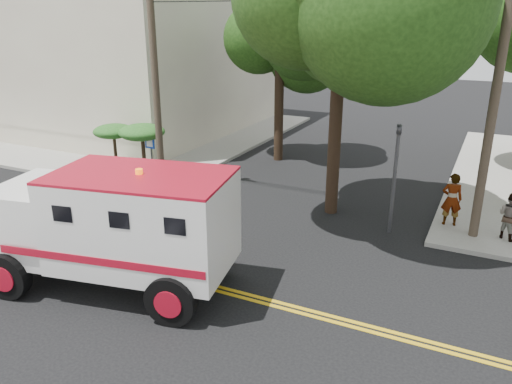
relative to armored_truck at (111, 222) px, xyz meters
The scene contains 12 objects.
ground 2.84m from the armored_truck, 26.69° to the left, with size 100.00×100.00×0.00m, color black.
sidewalk_nw 18.60m from the armored_truck, 128.55° to the left, with size 17.00×17.00×0.15m, color gray.
building_left 21.22m from the armored_truck, 130.27° to the left, with size 16.00×14.00×10.00m, color #C2B59F.
utility_pole_left 8.33m from the armored_truck, 117.53° to the left, with size 0.28×0.28×9.00m, color #382D23.
utility_pole_right 11.27m from the armored_truck, 41.02° to the left, with size 0.28×0.28×9.00m, color #382D23.
tree_left 13.38m from the armored_truck, 93.22° to the left, with size 4.48×4.20×7.70m.
traffic_signal 8.76m from the armored_truck, 48.83° to the left, with size 0.15×0.18×3.60m.
accessibility_sign 8.33m from the armored_truck, 120.64° to the left, with size 0.45×0.10×2.02m.
palm_planter 9.38m from the armored_truck, 125.74° to the left, with size 3.52×2.63×2.36m.
armored_truck is the anchor object (origin of this frame).
pedestrian_a 10.79m from the armored_truck, 46.13° to the left, with size 0.65×0.43×1.79m, color gray.
pedestrian_b 11.85m from the armored_truck, 38.88° to the left, with size 0.73×0.57×1.50m, color gray.
Camera 1 is at (6.45, -9.82, 6.78)m, focal length 35.00 mm.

